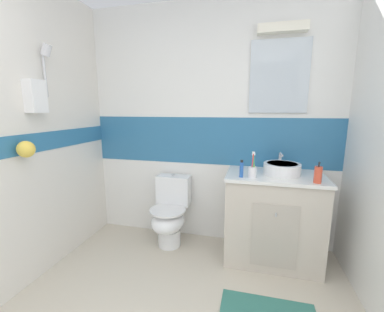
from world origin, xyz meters
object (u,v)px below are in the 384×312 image
toilet (170,213)px  soap_dispenser (318,175)px  toothpaste_tube_upright (241,169)px  sink_basin (282,168)px  toothbrush_cup (252,171)px

toilet → soap_dispenser: (1.34, -0.23, 0.57)m
toothpaste_tube_upright → sink_basin: bearing=29.0°
sink_basin → soap_dispenser: bearing=-41.7°
sink_basin → toothbrush_cup: size_ratio=1.61×
soap_dispenser → toothpaste_tube_upright: soap_dispenser is taller
sink_basin → soap_dispenser: same height
sink_basin → toothbrush_cup: (-0.26, -0.19, 0.01)m
toothpaste_tube_upright → soap_dispenser: bearing=-2.5°
toothpaste_tube_upright → toothbrush_cup: bearing=5.0°
toilet → toothbrush_cup: (0.83, -0.19, 0.57)m
toothbrush_cup → soap_dispenser: size_ratio=1.31×
toothbrush_cup → toothpaste_tube_upright: (-0.09, -0.01, 0.01)m
toothbrush_cup → soap_dispenser: 0.51m
soap_dispenser → toothpaste_tube_upright: size_ratio=1.15×
toilet → toothbrush_cup: size_ratio=3.21×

